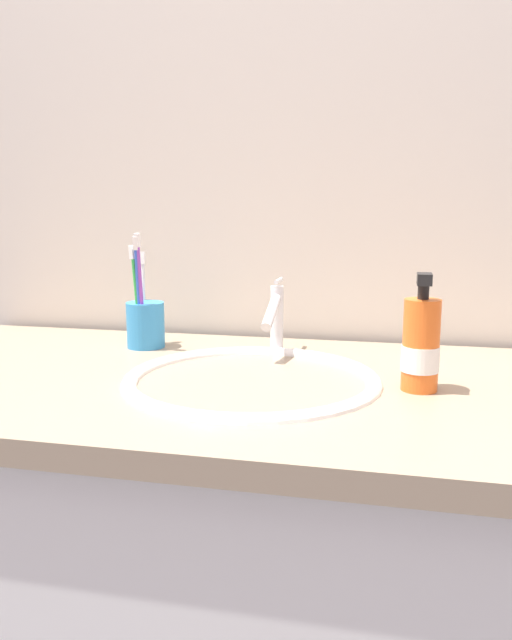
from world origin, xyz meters
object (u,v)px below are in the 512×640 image
(toothbrush_purple, at_px, (140,284))
(toothbrush_green, at_px, (136,290))
(toothbrush_cup, at_px, (146,325))
(toothbrush_white, at_px, (143,290))
(toothbrush_blue, at_px, (138,285))
(faucet, at_px, (275,315))
(soap_dispenser, at_px, (421,346))

(toothbrush_purple, bearing_deg, toothbrush_green, 165.09)
(toothbrush_cup, height_order, toothbrush_purple, toothbrush_purple)
(toothbrush_purple, relative_size, toothbrush_white, 1.21)
(toothbrush_green, bearing_deg, toothbrush_blue, -22.59)
(toothbrush_cup, xyz_separation_m, toothbrush_white, (-0.01, 0.03, 0.06))
(toothbrush_cup, distance_m, toothbrush_purple, 0.09)
(faucet, bearing_deg, toothbrush_white, 174.72)
(faucet, relative_size, toothbrush_white, 0.82)
(toothbrush_blue, height_order, soap_dispenser, toothbrush_blue)
(toothbrush_green, xyz_separation_m, toothbrush_white, (-0.01, 0.05, -0.01))
(toothbrush_purple, xyz_separation_m, toothbrush_green, (-0.01, 0.00, -0.01))
(toothbrush_blue, relative_size, soap_dispenser, 1.20)
(toothbrush_purple, xyz_separation_m, toothbrush_white, (-0.02, 0.05, -0.02))
(toothbrush_cup, bearing_deg, toothbrush_purple, -81.94)
(toothbrush_blue, bearing_deg, toothbrush_cup, 88.46)
(toothbrush_white, bearing_deg, toothbrush_green, -81.42)
(toothbrush_cup, height_order, soap_dispenser, soap_dispenser)
(toothbrush_green, relative_size, toothbrush_white, 1.09)
(faucet, bearing_deg, toothbrush_purple, -173.00)
(faucet, height_order, toothbrush_white, toothbrush_white)
(toothbrush_blue, xyz_separation_m, toothbrush_white, (-0.01, 0.05, -0.02))
(toothbrush_cup, xyz_separation_m, toothbrush_blue, (-0.00, -0.03, 0.08))
(faucet, xyz_separation_m, toothbrush_blue, (-0.25, -0.03, 0.05))
(faucet, relative_size, toothbrush_blue, 0.69)
(faucet, relative_size, toothbrush_purple, 0.67)
(toothbrush_white, bearing_deg, toothbrush_blue, -76.02)
(toothbrush_blue, height_order, toothbrush_white, toothbrush_blue)
(toothbrush_cup, bearing_deg, soap_dispenser, -19.80)
(faucet, distance_m, toothbrush_purple, 0.25)
(toothbrush_blue, distance_m, toothbrush_white, 0.06)
(toothbrush_cup, relative_size, soap_dispenser, 0.50)
(faucet, distance_m, soap_dispenser, 0.31)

